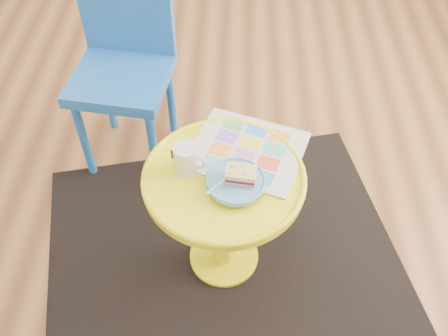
{
  "coord_description": "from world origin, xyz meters",
  "views": [
    {
      "loc": [
        0.35,
        -1.31,
        1.65
      ],
      "look_at": [
        0.32,
        -0.33,
        0.52
      ],
      "focal_mm": 40.0,
      "sensor_mm": 36.0,
      "label": 1
    }
  ],
  "objects_px": {
    "mug": "(186,158)",
    "chair": "(124,57)",
    "side_table": "(224,203)",
    "newspaper": "(247,150)",
    "plate": "(236,182)"
  },
  "relations": [
    {
      "from": "side_table",
      "to": "newspaper",
      "type": "relative_size",
      "value": 1.46
    },
    {
      "from": "side_table",
      "to": "chair",
      "type": "height_order",
      "value": "chair"
    },
    {
      "from": "chair",
      "to": "mug",
      "type": "relative_size",
      "value": 7.9
    },
    {
      "from": "side_table",
      "to": "chair",
      "type": "relative_size",
      "value": 0.61
    },
    {
      "from": "mug",
      "to": "chair",
      "type": "bearing_deg",
      "value": 138.09
    },
    {
      "from": "mug",
      "to": "plate",
      "type": "distance_m",
      "value": 0.17
    },
    {
      "from": "plate",
      "to": "side_table",
      "type": "bearing_deg",
      "value": 136.05
    },
    {
      "from": "plate",
      "to": "chair",
      "type": "bearing_deg",
      "value": 125.02
    },
    {
      "from": "mug",
      "to": "plate",
      "type": "bearing_deg",
      "value": -0.56
    },
    {
      "from": "side_table",
      "to": "mug",
      "type": "xyz_separation_m",
      "value": [
        -0.11,
        0.03,
        0.19
      ]
    },
    {
      "from": "chair",
      "to": "newspaper",
      "type": "height_order",
      "value": "chair"
    },
    {
      "from": "mug",
      "to": "plate",
      "type": "height_order",
      "value": "mug"
    },
    {
      "from": "side_table",
      "to": "newspaper",
      "type": "xyz_separation_m",
      "value": [
        0.07,
        0.11,
        0.14
      ]
    },
    {
      "from": "chair",
      "to": "mug",
      "type": "distance_m",
      "value": 0.65
    },
    {
      "from": "side_table",
      "to": "plate",
      "type": "bearing_deg",
      "value": -43.95
    }
  ]
}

